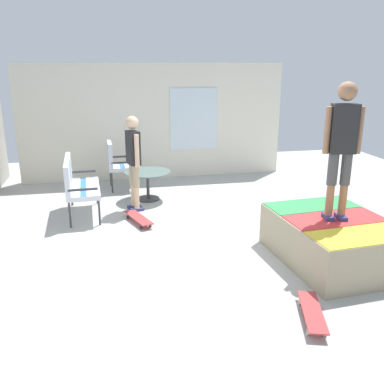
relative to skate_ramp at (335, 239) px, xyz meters
name	(u,v)px	position (x,y,z in m)	size (l,w,h in m)	color
ground_plane	(216,239)	(1.12, 1.37, -0.36)	(12.00, 12.00, 0.10)	#B2B2AD
house_facade	(155,122)	(4.92, 1.85, 0.99)	(0.23, 6.00, 2.60)	silver
skate_ramp	(335,239)	(0.00, 0.00, 0.00)	(1.90, 2.28, 0.62)	tan
patio_bench	(76,182)	(2.55, 3.51, 0.31)	(1.27, 0.61, 1.02)	#38383D
patio_chair_near_house	(116,161)	(4.06, 2.78, 0.31)	(0.64, 0.57, 1.02)	#38383D
patio_table	(148,180)	(3.20, 2.21, 0.10)	(0.90, 0.90, 0.57)	#38383D
person_watching	(133,156)	(2.64, 2.50, 0.69)	(0.47, 0.30, 1.71)	navy
person_skater	(342,141)	(-0.01, 0.05, 1.35)	(0.29, 0.47, 1.76)	navy
skateboard_by_bench	(139,218)	(1.95, 2.50, -0.22)	(0.82, 0.45, 0.10)	#B23838
skateboard_spare	(312,312)	(-1.23, 0.93, -0.22)	(0.82, 0.43, 0.10)	#B23838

